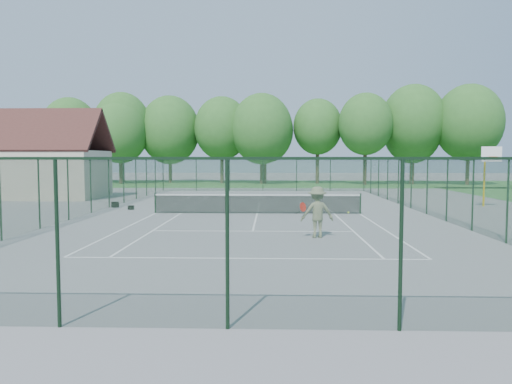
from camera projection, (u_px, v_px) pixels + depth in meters
ground at (257, 214)px, 26.73m from camera, size 140.00×140.00×0.00m
grass_far at (265, 184)px, 56.64m from camera, size 80.00×16.00×0.01m
court_lines at (257, 213)px, 26.73m from camera, size 11.05×23.85×0.01m
tennis_net at (257, 203)px, 26.69m from camera, size 11.08×0.08×1.10m
fence_enclosure at (257, 185)px, 26.62m from camera, size 18.05×36.05×3.02m
utility_building at (46, 156)px, 36.98m from camera, size 8.60×6.27×6.63m
tree_line_far at (265, 131)px, 56.22m from camera, size 39.40×6.40×9.70m
basketball_goal at (488, 165)px, 29.95m from camera, size 1.20×1.43×3.65m
sports_bag_a at (115, 205)px, 30.02m from camera, size 0.47×0.34×0.34m
sports_bag_b at (131, 208)px, 28.68m from camera, size 0.35×0.26×0.24m
tennis_player at (317, 212)px, 18.71m from camera, size 2.14×0.92×1.92m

